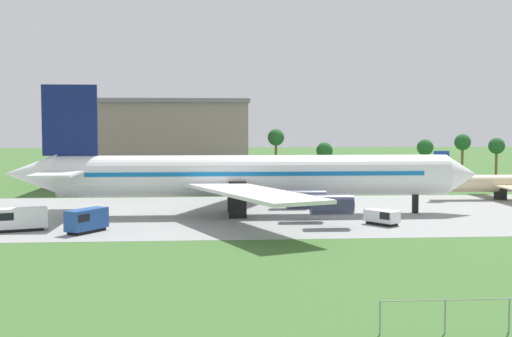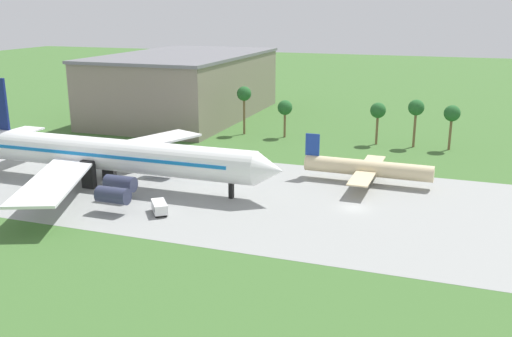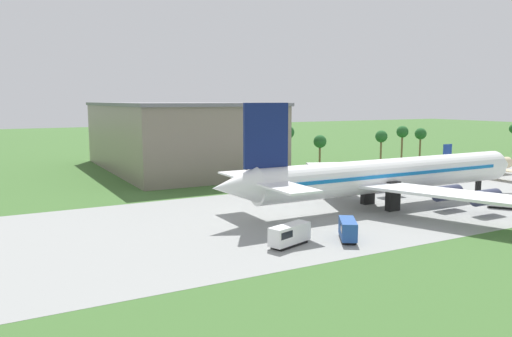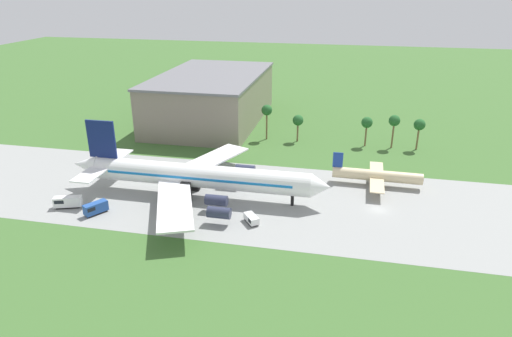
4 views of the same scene
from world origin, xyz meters
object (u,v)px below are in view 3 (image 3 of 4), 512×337
(jet_airliner, at_px, (387,175))
(terminal_building, at_px, (177,136))
(baggage_tug, at_px, (289,235))
(fuel_truck, at_px, (502,202))
(regional_aircraft, at_px, (476,165))
(catering_van, at_px, (348,230))

(jet_airliner, distance_m, terminal_building, 66.94)
(baggage_tug, relative_size, terminal_building, 0.11)
(baggage_tug, relative_size, fuel_truck, 1.42)
(baggage_tug, xyz_separation_m, fuel_truck, (44.96, 1.69, -0.45))
(regional_aircraft, distance_m, fuel_truck, 38.79)
(jet_airliner, xyz_separation_m, regional_aircraft, (44.56, 16.17, -2.78))
(catering_van, xyz_separation_m, terminal_building, (4.20, 79.05, 7.55))
(catering_van, relative_size, terminal_building, 0.09)
(fuel_truck, relative_size, terminal_building, 0.08)
(jet_airliner, height_order, catering_van, jet_airliner)
(regional_aircraft, bearing_deg, terminal_building, 141.00)
(baggage_tug, bearing_deg, terminal_building, 80.81)
(jet_airliner, xyz_separation_m, fuel_truck, (16.71, -10.77, -4.51))
(baggage_tug, distance_m, fuel_truck, 44.99)
(catering_van, bearing_deg, regional_aircraft, 25.13)
(jet_airliner, relative_size, regional_aircraft, 2.86)
(regional_aircraft, bearing_deg, fuel_truck, -135.95)
(fuel_truck, relative_size, catering_van, 0.82)
(fuel_truck, height_order, terminal_building, terminal_building)
(catering_van, distance_m, terminal_building, 79.52)
(jet_airliner, distance_m, fuel_truck, 20.39)
(jet_airliner, xyz_separation_m, catering_van, (-19.92, -14.08, -4.04))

